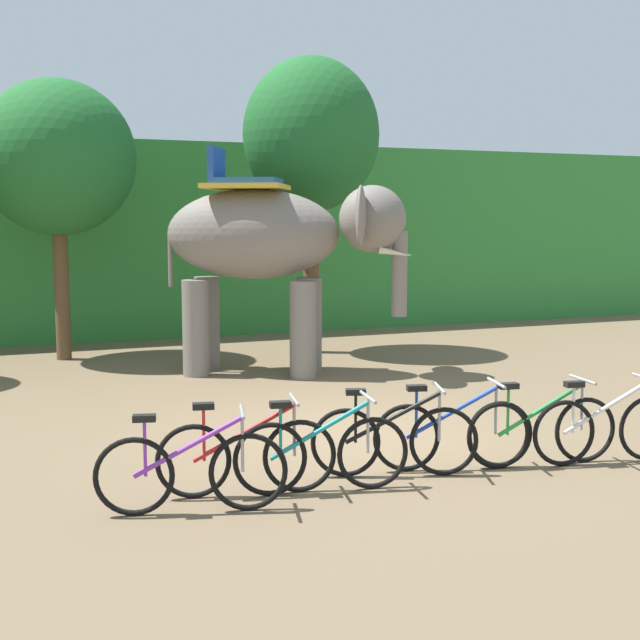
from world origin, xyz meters
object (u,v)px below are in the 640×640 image
bike_green (542,430)px  bike_blue (453,433)px  bike_black (394,439)px  elephant (273,243)px  bike_red (247,455)px  tree_center (311,137)px  bike_white (607,428)px  bike_purple (191,471)px  bike_teal (322,453)px  tree_left (57,159)px

bike_green → bike_blue: bearing=166.6°
bike_black → bike_green: 1.64m
elephant → bike_blue: size_ratio=2.45×
bike_red → bike_blue: bearing=0.2°
tree_center → elephant: 3.08m
bike_black → bike_white: 2.35m
elephant → bike_blue: 6.29m
tree_center → bike_purple: bearing=-117.9°
bike_teal → bike_black: bearing=13.1°
tree_left → bike_teal: bearing=-80.4°
bike_red → bike_white: size_ratio=0.99×
bike_red → tree_left: bearing=95.4°
tree_center → bike_green: (-0.56, -8.14, -3.77)m
tree_center → bike_green: size_ratio=3.33×
elephant → bike_blue: bearing=-90.7°
tree_left → bike_purple: tree_left is taller
tree_left → elephant: size_ratio=1.25×
bike_red → bike_teal: (0.69, -0.18, 0.00)m
elephant → bike_black: elephant is taller
bike_purple → bike_blue: 2.86m
bike_green → tree_center: bearing=86.1°
bike_purple → bike_teal: bearing=4.9°
elephant → bike_black: bearing=-97.1°
bike_blue → elephant: bearing=89.3°
bike_purple → bike_red: bearing=26.0°
bike_red → bike_white: (3.88, -0.40, 0.00)m
bike_red → tree_center: bearing=64.7°
bike_blue → bike_green: bearing=-13.4°
tree_left → bike_green: tree_left is taller
bike_blue → bike_white: size_ratio=0.99×
elephant → bike_purple: bearing=-114.8°
bike_teal → bike_blue: (1.55, 0.19, 0.00)m
bike_purple → bike_red: 0.67m
elephant → bike_green: (0.87, -6.24, -1.82)m
tree_center → bike_green: bearing=-93.9°
bike_purple → bike_black: 2.19m
bike_purple → bike_white: same height
elephant → bike_teal: (-1.63, -6.21, -1.82)m
tree_left → bike_white: 10.89m
bike_black → bike_red: bearing=-179.2°
tree_left → tree_center: tree_center is taller
bike_blue → tree_center: bearing=79.2°
tree_left → bike_green: 10.45m
bike_blue → bike_black: bearing=178.7°
tree_center → bike_teal: (-3.06, -8.10, -3.77)m
bike_black → bike_white: bearing=-10.4°
bike_black → elephant: bearing=82.9°
bike_purple → bike_teal: same height
tree_left → bike_purple: bearing=-88.5°
elephant → bike_red: size_ratio=2.43×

